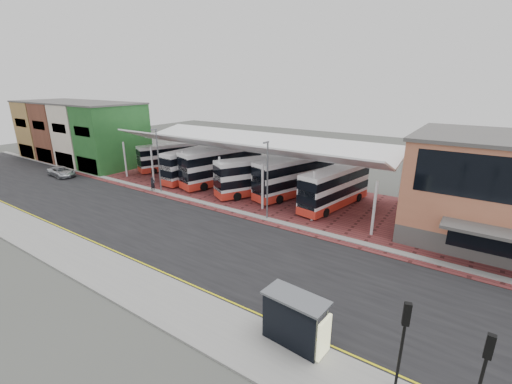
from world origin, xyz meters
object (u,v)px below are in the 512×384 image
bus_1 (195,164)px  silver_car (61,172)px  bus_5 (335,188)px  traffic_signal_west (404,333)px  pedestrian (153,184)px  bus_shelter (297,319)px  bus_3 (259,176)px  traffic_signal_east (484,366)px  bus_0 (171,157)px  bus_4 (295,177)px  bus_2 (222,166)px

bus_1 → silver_car: bus_1 is taller
bus_5 → traffic_signal_west: bearing=-50.9°
pedestrian → bus_shelter: bearing=-112.9°
bus_3 → bus_shelter: (16.21, -20.75, -0.43)m
traffic_signal_west → traffic_signal_east: (2.97, -0.10, -0.08)m
bus_3 → pedestrian: bus_3 is taller
bus_0 → traffic_signal_east: traffic_signal_east is taller
bus_4 → bus_1: bearing=-156.4°
bus_0 → bus_shelter: (34.51, -23.05, -0.20)m
bus_4 → silver_car: (-32.79, -11.58, -1.67)m
bus_0 → traffic_signal_west: (39.46, -22.69, 1.06)m
bus_5 → pedestrian: bearing=-149.6°
pedestrian → traffic_signal_west: (32.95, -13.60, 2.19)m
bus_3 → bus_2: bearing=-158.5°
traffic_signal_west → traffic_signal_east: size_ratio=1.03×
bus_3 → pedestrian: 13.67m
bus_4 → pedestrian: bus_4 is taller
bus_1 → silver_car: (-17.62, -9.95, -1.54)m
bus_2 → bus_1: bearing=-157.1°
bus_2 → pedestrian: bearing=-107.4°
bus_4 → traffic_signal_west: 28.23m
pedestrian → traffic_signal_west: bearing=-108.9°
bus_1 → bus_3: size_ratio=1.00×
bus_4 → traffic_signal_east: (20.17, -22.47, 0.68)m
bus_shelter → pedestrian: bearing=158.0°
bus_1 → bus_5: bus_1 is taller
bus_5 → pedestrian: 22.75m
bus_2 → silver_car: size_ratio=2.36×
silver_car → bus_5: bearing=-70.8°
pedestrian → bus_4: bearing=-57.3°
bus_0 → traffic_signal_east: (42.43, -22.79, 0.99)m
bus_0 → bus_1: bus_1 is taller
silver_car → traffic_signal_east: size_ratio=1.16×
traffic_signal_west → bus_3: bearing=118.7°
silver_car → traffic_signal_east: bearing=-97.7°
bus_shelter → traffic_signal_east: 8.01m
silver_car → pedestrian: (17.04, 2.81, 0.24)m
bus_3 → bus_5: (9.58, 0.90, -0.08)m
bus_2 → bus_4: 10.69m
bus_3 → traffic_signal_east: size_ratio=2.47×
bus_3 → traffic_signal_east: bearing=-11.3°
bus_0 → bus_2: bus_2 is taller
bus_3 → bus_4: bearing=55.6°
silver_car → traffic_signal_east: traffic_signal_east is taller
bus_3 → bus_4: bus_4 is taller
bus_1 → bus_5: bearing=2.9°
bus_0 → bus_2: bearing=15.5°
bus_0 → traffic_signal_west: bearing=-7.4°
bus_0 → silver_car: size_ratio=1.96×
bus_1 → bus_5: 20.80m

